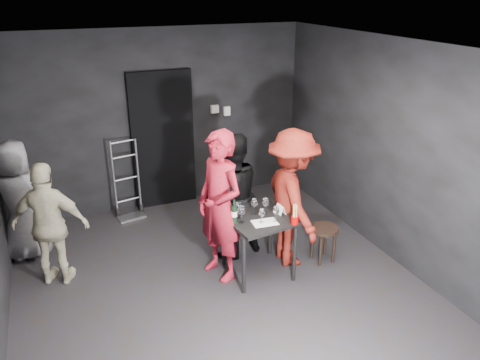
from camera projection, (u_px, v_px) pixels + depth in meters
name	position (u px, v px, depth m)	size (l,w,h in m)	color
floor	(220.00, 286.00, 5.45)	(4.50, 5.00, 0.02)	black
ceiling	(215.00, 47.00, 4.40)	(4.50, 5.00, 0.02)	silver
wall_back	(161.00, 120.00, 7.05)	(4.50, 0.04, 2.70)	black
wall_front	(361.00, 328.00, 2.80)	(4.50, 0.04, 2.70)	black
wall_right	(390.00, 152.00, 5.72)	(0.04, 5.00, 2.70)	black
doorway	(163.00, 140.00, 7.12)	(0.95, 0.10, 2.10)	black
wallbox_upper	(215.00, 109.00, 7.27)	(0.12, 0.06, 0.12)	#B7B7B2
wallbox_lower	(227.00, 111.00, 7.36)	(0.10, 0.06, 0.14)	#B7B7B2
hand_truck	(129.00, 203.00, 7.02)	(0.40, 0.34, 1.19)	#B2B2B7
tasting_table	(258.00, 225.00, 5.46)	(0.72, 0.72, 0.75)	black
stool	(324.00, 234.00, 5.81)	(0.36, 0.36, 0.47)	#38291A
server_red	(220.00, 192.00, 5.27)	(0.79, 0.52, 2.16)	maroon
woman_black	(232.00, 192.00, 5.79)	(0.85, 0.47, 1.75)	black
man_maroon	(293.00, 189.00, 5.58)	(1.27, 0.59, 1.97)	maroon
bystander_cream	(51.00, 226.00, 5.27)	(0.86, 0.41, 1.47)	#C1B796
bystander_grey	(21.00, 199.00, 5.76)	(0.78, 0.43, 1.60)	slate
tasting_mat	(265.00, 223.00, 5.30)	(0.28, 0.19, 0.00)	white
wine_glass_a	(241.00, 214.00, 5.26)	(0.08, 0.08, 0.22)	white
wine_glass_b	(238.00, 209.00, 5.39)	(0.08, 0.08, 0.20)	white
wine_glass_c	(254.00, 206.00, 5.46)	(0.08, 0.08, 0.21)	white
wine_glass_d	(262.00, 215.00, 5.27)	(0.07, 0.07, 0.18)	white
wine_glass_e	(276.00, 213.00, 5.29)	(0.08, 0.08, 0.21)	white
wine_glass_f	(265.00, 205.00, 5.47)	(0.08, 0.08, 0.21)	white
wine_bottle	(234.00, 214.00, 5.26)	(0.07, 0.07, 0.29)	black
breadstick_cup	(295.00, 214.00, 5.22)	(0.09, 0.09, 0.27)	#990402
reserved_card	(279.00, 209.00, 5.49)	(0.09, 0.14, 0.11)	white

